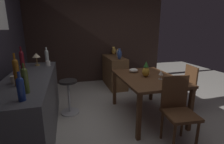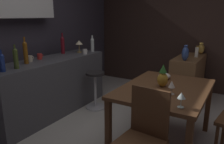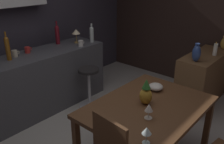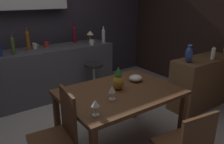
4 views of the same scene
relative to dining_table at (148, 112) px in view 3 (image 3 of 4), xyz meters
The scene contains 19 objects.
wall_kitchen_back 2.53m from the dining_table, 95.33° to the left, with size 5.20×0.33×2.60m.
wall_side_right 2.55m from the dining_table, 14.72° to the left, with size 0.10×4.40×2.60m, color #33231E.
dining_table is the anchor object (origin of this frame).
kitchen_counter 1.88m from the dining_table, 91.34° to the left, with size 2.10×0.60×0.90m, color #4C4C51.
sideboard_cabinet 1.77m from the dining_table, ahead, with size 1.10×0.44×0.82m, color brown.
bar_stool 1.46m from the dining_table, 71.29° to the left, with size 0.34×0.34×0.64m.
wine_glass_left 0.30m from the dining_table, 147.00° to the right, with size 0.08×0.08×0.15m.
wine_glass_right 0.62m from the dining_table, 148.60° to the right, with size 0.08×0.08×0.15m.
pineapple_centerpiece 0.20m from the dining_table, 80.72° to the left, with size 0.13×0.13×0.27m.
fruit_bowl 0.38m from the dining_table, 20.01° to the left, with size 0.16×0.16×0.08m, color beige.
wine_bottle_clear 1.97m from the dining_table, 62.28° to the left, with size 0.07×0.07×0.31m.
wine_bottle_ruby 2.13m from the dining_table, 77.44° to the left, with size 0.07×0.07×0.37m.
wine_bottle_amber 1.99m from the dining_table, 103.42° to the left, with size 0.06×0.06×0.38m.
cup_red 2.02m from the dining_table, 93.56° to the left, with size 0.11×0.07×0.09m.
cup_white 1.80m from the dining_table, 69.82° to the left, with size 0.11×0.08×0.09m.
cup_cream 2.02m from the dining_table, 99.59° to the left, with size 0.11×0.08×0.09m.
counter_lamp 2.03m from the dining_table, 69.52° to the left, with size 0.14×0.14×0.23m.
pillar_candle_tall 1.81m from the dining_table, ahead, with size 0.06×0.06×0.20m.
vase_ceramic_blue 1.36m from the dining_table, ahead, with size 0.12×0.12×0.26m.
Camera 3 is at (-1.67, -1.44, 1.98)m, focal length 38.64 mm.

